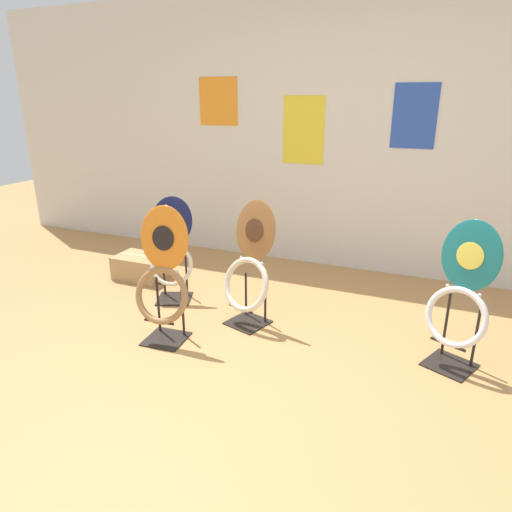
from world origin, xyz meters
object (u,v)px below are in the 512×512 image
at_px(toilet_seat_display_orange_sun, 163,279).
at_px(toilet_seat_display_teal_sax, 460,303).
at_px(toilet_seat_display_woodgrain, 249,270).
at_px(toilet_seat_display_navy_moon, 172,251).
at_px(storage_box, 142,267).

bearing_deg(toilet_seat_display_orange_sun, toilet_seat_display_teal_sax, 12.66).
bearing_deg(toilet_seat_display_teal_sax, toilet_seat_display_woodgrain, 178.48).
distance_m(toilet_seat_display_navy_moon, storage_box, 0.69).
height_order(toilet_seat_display_navy_moon, storage_box, toilet_seat_display_navy_moon).
bearing_deg(storage_box, toilet_seat_display_teal_sax, -9.92).
distance_m(toilet_seat_display_woodgrain, storage_box, 1.43).
xyz_separation_m(toilet_seat_display_woodgrain, storage_box, (-1.32, 0.44, -0.32)).
xyz_separation_m(toilet_seat_display_woodgrain, toilet_seat_display_teal_sax, (1.44, -0.04, 0.02)).
height_order(toilet_seat_display_woodgrain, toilet_seat_display_navy_moon, toilet_seat_display_woodgrain).
bearing_deg(toilet_seat_display_teal_sax, toilet_seat_display_navy_moon, 174.76).
relative_size(toilet_seat_display_woodgrain, toilet_seat_display_navy_moon, 1.09).
bearing_deg(toilet_seat_display_navy_moon, toilet_seat_display_teal_sax, -5.24).
height_order(toilet_seat_display_orange_sun, toilet_seat_display_teal_sax, toilet_seat_display_orange_sun).
distance_m(toilet_seat_display_teal_sax, toilet_seat_display_navy_moon, 2.22).
relative_size(toilet_seat_display_orange_sun, toilet_seat_display_teal_sax, 1.00).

